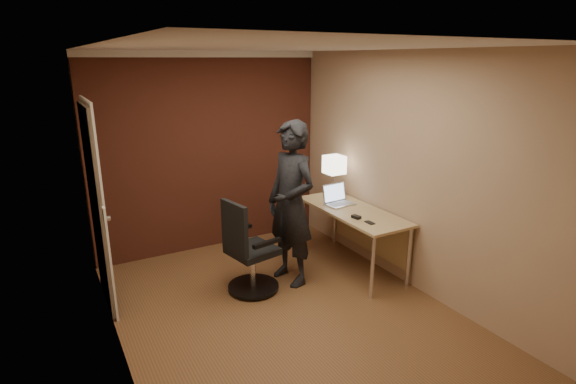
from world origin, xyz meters
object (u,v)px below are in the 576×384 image
object	(u,v)px
person	(291,204)
desk_lamp	(334,165)
phone	(370,223)
office_chair	(248,253)
desk	(357,219)
laptop	(337,198)
mouse	(356,217)

from	to	relation	value
person	desk_lamp	bearing A→B (deg)	105.37
phone	person	xyz separation A→B (m)	(-0.67, 0.52, 0.17)
desk_lamp	office_chair	bearing A→B (deg)	-162.61
desk	laptop	bearing A→B (deg)	109.38
office_chair	mouse	bearing A→B (deg)	-15.20
laptop	mouse	bearing A→B (deg)	-103.17
phone	office_chair	distance (m)	1.33
desk_lamp	mouse	world-z (taller)	desk_lamp
laptop	mouse	distance (m)	0.55
desk	person	distance (m)	0.91
laptop	phone	size ratio (longest dim) A/B	3.05
desk_lamp	mouse	bearing A→B (deg)	-106.31
desk_lamp	person	xyz separation A→B (m)	(-0.85, -0.42, -0.25)
desk_lamp	laptop	size ratio (longest dim) A/B	1.52
office_chair	person	size ratio (longest dim) A/B	0.56
person	laptop	bearing A→B (deg)	94.14
laptop	phone	world-z (taller)	laptop
desk	mouse	xyz separation A→B (m)	(-0.22, -0.26, 0.14)
desk	office_chair	distance (m)	1.40
office_chair	person	xyz separation A→B (m)	(0.53, 0.01, 0.46)
office_chair	person	distance (m)	0.70
desk	desk_lamp	xyz separation A→B (m)	(-0.00, 0.49, 0.55)
laptop	office_chair	world-z (taller)	office_chair
laptop	mouse	size ratio (longest dim) A/B	3.51
desk	desk_lamp	world-z (taller)	desk_lamp
desk_lamp	office_chair	world-z (taller)	desk_lamp
mouse	phone	distance (m)	0.19
desk_lamp	person	size ratio (longest dim) A/B	0.30
mouse	laptop	bearing A→B (deg)	66.28
mouse	office_chair	size ratio (longest dim) A/B	0.10
person	office_chair	bearing A→B (deg)	-99.65
desk_lamp	desk	bearing A→B (deg)	-89.77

